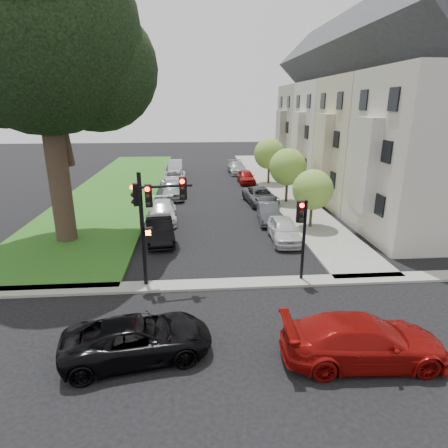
{
  "coord_description": "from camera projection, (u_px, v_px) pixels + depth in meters",
  "views": [
    {
      "loc": [
        -1.49,
        -13.5,
        7.97
      ],
      "look_at": [
        0.0,
        5.0,
        2.0
      ],
      "focal_mm": 30.0,
      "sensor_mm": 36.0,
      "label": 1
    }
  ],
  "objects": [
    {
      "name": "small_tree_a",
      "position": [
        313.0,
        190.0,
        24.37
      ],
      "size": [
        2.64,
        2.64,
        3.96
      ],
      "color": "#2F1F17",
      "rests_on": "ground"
    },
    {
      "name": "car_parked_2",
      "position": [
        260.0,
        196.0,
        31.09
      ],
      "size": [
        2.7,
        5.02,
        1.34
      ],
      "primitive_type": "imported",
      "rotation": [
        0.0,
        0.0,
        0.1
      ],
      "color": "#3F4247",
      "rests_on": "ground"
    },
    {
      "name": "car_parked_7",
      "position": [
        173.0,
        189.0,
        33.05
      ],
      "size": [
        2.22,
        4.81,
        1.6
      ],
      "primitive_type": "imported",
      "rotation": [
        0.0,
        0.0,
        0.07
      ],
      "color": "#999BA0",
      "rests_on": "ground"
    },
    {
      "name": "car_parked_6",
      "position": [
        162.0,
        211.0,
        26.52
      ],
      "size": [
        2.25,
        4.9,
        1.39
      ],
      "primitive_type": "imported",
      "rotation": [
        0.0,
        0.0,
        0.06
      ],
      "color": "silver",
      "rests_on": "ground"
    },
    {
      "name": "car_cross_near",
      "position": [
        138.0,
        338.0,
        12.2
      ],
      "size": [
        5.15,
        3.05,
        1.34
      ],
      "primitive_type": "imported",
      "rotation": [
        0.0,
        0.0,
        1.75
      ],
      "color": "black",
      "rests_on": "ground"
    },
    {
      "name": "car_parked_3",
      "position": [
        246.0,
        177.0,
        39.22
      ],
      "size": [
        1.65,
        4.0,
        1.36
      ],
      "primitive_type": "imported",
      "rotation": [
        0.0,
        0.0,
        0.01
      ],
      "color": "maroon",
      "rests_on": "ground"
    },
    {
      "name": "traffic_signal_main",
      "position": [
        151.0,
        210.0,
        16.11
      ],
      "size": [
        2.57,
        0.67,
        5.25
      ],
      "color": "black",
      "rests_on": "ground"
    },
    {
      "name": "sidewalk_cross",
      "position": [
        229.0,
        284.0,
        17.24
      ],
      "size": [
        60.0,
        1.0,
        0.12
      ],
      "primitive_type": "cube",
      "color": "slate",
      "rests_on": "ground"
    },
    {
      "name": "car_parked_5",
      "position": [
        160.0,
        230.0,
        22.59
      ],
      "size": [
        2.14,
        4.62,
        1.47
      ],
      "primitive_type": "imported",
      "rotation": [
        0.0,
        0.0,
        0.13
      ],
      "color": "black",
      "rests_on": "ground"
    },
    {
      "name": "car_cross_far",
      "position": [
        363.0,
        340.0,
        11.96
      ],
      "size": [
        5.34,
        2.36,
        1.52
      ],
      "primitive_type": "imported",
      "rotation": [
        0.0,
        0.0,
        1.53
      ],
      "color": "maroon",
      "rests_on": "ground"
    },
    {
      "name": "car_parked_8",
      "position": [
        174.0,
        178.0,
        38.51
      ],
      "size": [
        2.51,
        5.3,
        1.46
      ],
      "primitive_type": "imported",
      "rotation": [
        0.0,
        0.0,
        0.02
      ],
      "color": "silver",
      "rests_on": "ground"
    },
    {
      "name": "house_d",
      "position": [
        314.0,
        113.0,
        43.13
      ],
      "size": [
        7.7,
        7.55,
        15.97
      ],
      "color": "gray",
      "rests_on": "ground"
    },
    {
      "name": "eucalyptus",
      "position": [
        38.0,
        33.0,
        19.34
      ],
      "size": [
        11.84,
        10.75,
        16.78
      ],
      "color": "#2F1F17",
      "rests_on": "ground"
    },
    {
      "name": "ground",
      "position": [
        234.0,
        307.0,
        15.36
      ],
      "size": [
        140.0,
        140.0,
        0.0
      ],
      "primitive_type": "plane",
      "color": "black",
      "rests_on": "ground"
    },
    {
      "name": "car_parked_1",
      "position": [
        269.0,
        213.0,
        26.36
      ],
      "size": [
        1.68,
        4.04,
        1.3
      ],
      "primitive_type": "imported",
      "rotation": [
        0.0,
        0.0,
        -0.08
      ],
      "color": "#3F4247",
      "rests_on": "ground"
    },
    {
      "name": "house_b",
      "position": [
        373.0,
        118.0,
        28.9
      ],
      "size": [
        7.7,
        7.55,
        15.97
      ],
      "color": "#BBB193",
      "rests_on": "ground"
    },
    {
      "name": "car_parked_9",
      "position": [
        175.0,
        167.0,
        45.09
      ],
      "size": [
        1.75,
        4.74,
        1.55
      ],
      "primitive_type": "imported",
      "rotation": [
        0.0,
        0.0,
        0.02
      ],
      "color": "#999BA0",
      "rests_on": "ground"
    },
    {
      "name": "car_parked_0",
      "position": [
        284.0,
        230.0,
        22.6
      ],
      "size": [
        1.85,
        4.22,
        1.41
      ],
      "primitive_type": "imported",
      "rotation": [
        0.0,
        0.0,
        -0.04
      ],
      "color": "silver",
      "rests_on": "ground"
    },
    {
      "name": "small_tree_b",
      "position": [
        288.0,
        167.0,
        30.71
      ],
      "size": [
        3.04,
        3.04,
        4.56
      ],
      "color": "#2F1F17",
      "rests_on": "ground"
    },
    {
      "name": "small_tree_c",
      "position": [
        269.0,
        154.0,
        38.06
      ],
      "size": [
        3.13,
        3.13,
        4.7
      ],
      "color": "#2F1F17",
      "rests_on": "ground"
    },
    {
      "name": "house_a",
      "position": [
        432.0,
        123.0,
        21.78
      ],
      "size": [
        7.7,
        7.55,
        15.97
      ],
      "color": "beige",
      "rests_on": "ground"
    },
    {
      "name": "grass_strip",
      "position": [
        119.0,
        187.0,
        37.43
      ],
      "size": [
        8.0,
        44.0,
        0.12
      ],
      "primitive_type": "cube",
      "color": "#3C6127",
      "rests_on": "ground"
    },
    {
      "name": "house_c",
      "position": [
        338.0,
        115.0,
        36.02
      ],
      "size": [
        7.7,
        7.55,
        15.97
      ],
      "color": "#BCAF9C",
      "rests_on": "ground"
    },
    {
      "name": "car_parked_4",
      "position": [
        237.0,
        168.0,
        44.77
      ],
      "size": [
        2.12,
        4.89,
        1.4
      ],
      "primitive_type": "imported",
      "rotation": [
        0.0,
        0.0,
        0.03
      ],
      "color": "#999BA0",
      "rests_on": "ground"
    },
    {
      "name": "sidewalk_right",
      "position": [
        274.0,
        184.0,
        38.63
      ],
      "size": [
        3.5,
        44.0,
        0.12
      ],
      "primitive_type": "cube",
      "color": "slate",
      "rests_on": "ground"
    },
    {
      "name": "traffic_signal_secondary",
      "position": [
        302.0,
        226.0,
        16.86
      ],
      "size": [
        0.51,
        0.41,
        3.91
      ],
      "color": "black",
      "rests_on": "ground"
    }
  ]
}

